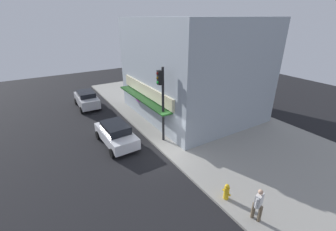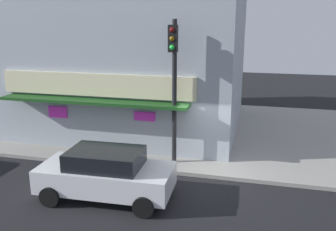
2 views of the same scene
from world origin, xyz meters
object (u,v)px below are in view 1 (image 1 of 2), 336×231
parked_car_white (116,134)px  parked_car_silver (87,99)px  fire_hydrant (227,192)px  trash_can (130,101)px  traffic_light (162,96)px  pedestrian (258,203)px  potted_plant_by_window (174,122)px  potted_plant_by_doorway (144,100)px

parked_car_white → parked_car_silver: (-8.70, -0.00, 0.03)m
fire_hydrant → trash_can: bearing=176.0°
traffic_light → fire_hydrant: traffic_light is taller
fire_hydrant → pedestrian: (1.64, 0.22, 0.52)m
traffic_light → pedestrian: size_ratio=3.22×
trash_can → pedestrian: pedestrian is taller
fire_hydrant → parked_car_silver: bearing=-170.7°
fire_hydrant → trash_can: 14.77m
parked_car_silver → potted_plant_by_window: bearing=29.0°
potted_plant_by_doorway → parked_car_silver: (-3.19, -4.92, 0.10)m
traffic_light → parked_car_white: size_ratio=1.27×
traffic_light → parked_car_white: bearing=-116.6°
potted_plant_by_window → parked_car_silver: (-8.85, -4.90, 0.20)m
parked_car_silver → traffic_light: bearing=16.4°
pedestrian → fire_hydrant: bearing=-172.4°
fire_hydrant → trash_can: size_ratio=1.01×
potted_plant_by_doorway → parked_car_white: bearing=-41.7°
trash_can → traffic_light: bearing=-5.9°
pedestrian → potted_plant_by_doorway: (-15.47, 1.91, -0.33)m
parked_car_white → traffic_light: bearing=63.4°
potted_plant_by_window → trash_can: bearing=-170.7°
parked_car_white → parked_car_silver: bearing=-180.0°
traffic_light → parked_car_silver: size_ratio=1.34×
traffic_light → fire_hydrant: 7.47m
potted_plant_by_window → fire_hydrant: bearing=-14.5°
fire_hydrant → trash_can: (-14.73, 1.04, 0.01)m
potted_plant_by_doorway → traffic_light: bearing=-15.2°
traffic_light → pedestrian: bearing=-0.0°
traffic_light → potted_plant_by_window: 3.78m
trash_can → potted_plant_by_window: potted_plant_by_window is taller
potted_plant_by_doorway → trash_can: bearing=-129.8°
parked_car_silver → trash_can: bearing=59.2°
trash_can → pedestrian: 16.41m
trash_can → fire_hydrant: bearing=-4.0°
traffic_light → parked_car_silver: bearing=-163.6°
pedestrian → potted_plant_by_window: size_ratio=1.78×
fire_hydrant → parked_car_silver: 17.25m
fire_hydrant → pedestrian: bearing=7.6°
traffic_light → fire_hydrant: bearing=-1.9°
parked_car_white → parked_car_silver: 8.70m
fire_hydrant → pedestrian: 1.74m
traffic_light → potted_plant_by_doorway: 7.82m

